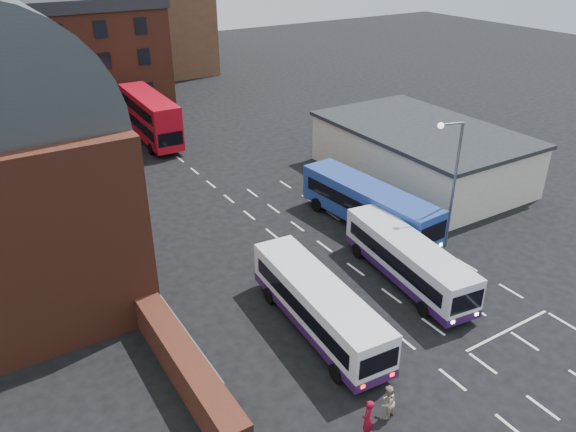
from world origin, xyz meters
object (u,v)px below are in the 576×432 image
bus_white_inbound (408,258)px  bus_red_double (150,117)px  bus_white_outbound (318,303)px  bus_blue (369,203)px  street_lamp (451,174)px  pedestrian_beige (387,402)px  pedestrian_red (368,419)px

bus_white_inbound → bus_red_double: bus_red_double is taller
bus_red_double → bus_white_outbound: bearing=86.7°
bus_white_outbound → bus_red_double: (2.78, 31.85, 0.74)m
bus_blue → bus_white_inbound: bearing=65.2°
bus_white_outbound → street_lamp: street_lamp is taller
bus_white_outbound → bus_blue: bus_blue is taller
bus_white_outbound → pedestrian_beige: (-0.83, -6.21, -0.80)m
pedestrian_beige → bus_blue: bearing=-142.0°
bus_red_double → street_lamp: size_ratio=1.34×
bus_white_inbound → pedestrian_red: 11.67m
bus_red_double → pedestrian_red: bus_red_double is taller
pedestrian_beige → street_lamp: bearing=-159.6°
bus_white_outbound → street_lamp: (11.45, 2.69, 3.40)m
street_lamp → bus_white_inbound: bearing=-159.5°
bus_white_outbound → pedestrian_red: size_ratio=5.57×
bus_white_outbound → bus_red_double: bearing=88.9°
bus_white_inbound → street_lamp: bearing=-152.7°
street_lamp → pedestrian_beige: street_lamp is taller
bus_red_double → street_lamp: 30.54m
pedestrian_red → pedestrian_beige: bearing=167.2°
bus_red_double → pedestrian_beige: (-3.61, -38.06, -1.55)m
bus_white_outbound → bus_red_double: 31.98m
bus_blue → pedestrian_red: (-11.27, -13.83, -0.86)m
bus_white_inbound → street_lamp: 6.05m
pedestrian_beige → bus_white_inbound: bearing=-152.3°
street_lamp → pedestrian_red: bearing=-145.8°
bus_white_outbound → bus_blue: 11.68m
bus_white_inbound → bus_red_double: size_ratio=0.89×
bus_white_inbound → pedestrian_beige: bus_white_inbound is taller
bus_red_double → street_lamp: street_lamp is taller
bus_white_outbound → pedestrian_red: bearing=-104.3°
bus_blue → street_lamp: street_lamp is taller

